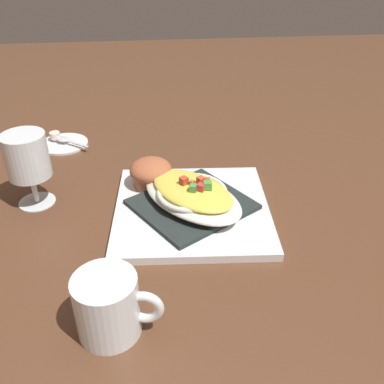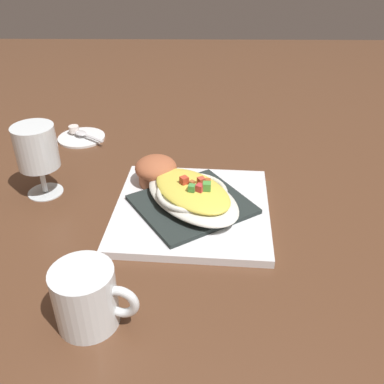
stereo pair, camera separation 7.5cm
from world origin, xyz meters
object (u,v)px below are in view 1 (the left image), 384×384
(muffin, at_px, (151,173))
(stemmed_glass, at_px, (27,160))
(square_plate, at_px, (192,209))
(creamer_saucer, at_px, (63,143))
(spoon, at_px, (65,140))
(creamer_cup_0, at_px, (55,135))
(coffee_mug, at_px, (109,309))
(gratin_dish, at_px, (192,194))

(muffin, xyz_separation_m, stemmed_glass, (0.02, -0.21, 0.05))
(square_plate, height_order, creamer_saucer, square_plate)
(spoon, bearing_deg, creamer_saucer, -127.08)
(stemmed_glass, distance_m, spoon, 0.25)
(square_plate, distance_m, muffin, 0.11)
(stemmed_glass, bearing_deg, creamer_cup_0, -178.73)
(square_plate, height_order, stemmed_glass, stemmed_glass)
(muffin, xyz_separation_m, coffee_mug, (0.33, -0.06, -0.00))
(square_plate, bearing_deg, creamer_cup_0, -137.77)
(coffee_mug, relative_size, creamer_saucer, 1.00)
(creamer_cup_0, bearing_deg, square_plate, 42.23)
(stemmed_glass, distance_m, creamer_cup_0, 0.27)
(square_plate, xyz_separation_m, gratin_dish, (0.00, 0.00, 0.03))
(creamer_saucer, relative_size, creamer_cup_0, 4.67)
(square_plate, height_order, spoon, spoon)
(stemmed_glass, bearing_deg, muffin, 94.34)
(spoon, distance_m, creamer_cup_0, 0.03)
(muffin, xyz_separation_m, creamer_cup_0, (-0.24, -0.22, -0.02))
(spoon, bearing_deg, square_plate, 41.39)
(coffee_mug, bearing_deg, square_plate, 152.31)
(muffin, relative_size, coffee_mug, 0.71)
(square_plate, height_order, coffee_mug, coffee_mug)
(gratin_dish, height_order, muffin, gratin_dish)
(muffin, distance_m, creamer_cup_0, 0.33)
(coffee_mug, height_order, stemmed_glass, stemmed_glass)
(creamer_saucer, height_order, creamer_cup_0, creamer_cup_0)
(stemmed_glass, height_order, creamer_cup_0, stemmed_glass)
(creamer_cup_0, bearing_deg, coffee_mug, 15.69)
(muffin, xyz_separation_m, creamer_saucer, (-0.22, -0.20, -0.04))
(spoon, bearing_deg, coffee_mug, 13.76)
(square_plate, xyz_separation_m, muffin, (-0.08, -0.07, 0.03))
(gratin_dish, distance_m, coffee_mug, 0.28)
(coffee_mug, xyz_separation_m, spoon, (-0.55, -0.13, -0.02))
(square_plate, height_order, creamer_cup_0, creamer_cup_0)
(square_plate, relative_size, gratin_dish, 1.14)
(spoon, relative_size, creamer_cup_0, 3.46)
(coffee_mug, bearing_deg, gratin_dish, 152.29)
(stemmed_glass, xyz_separation_m, creamer_saucer, (-0.24, 0.01, -0.09))
(gratin_dish, bearing_deg, muffin, -138.91)
(muffin, bearing_deg, creamer_cup_0, -137.40)
(gratin_dish, distance_m, spoon, 0.40)
(square_plate, xyz_separation_m, creamer_saucer, (-0.30, -0.27, -0.00))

